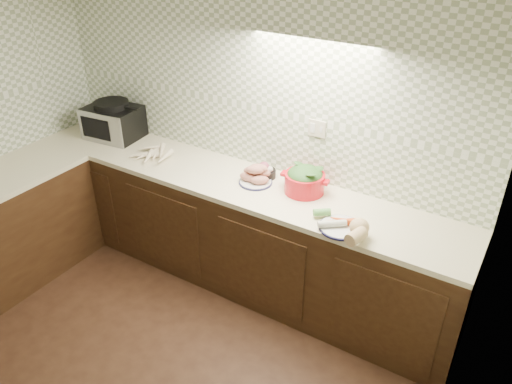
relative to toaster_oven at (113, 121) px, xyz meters
The scene contains 8 objects.
room 2.12m from the toaster_oven, 51.07° to the right, with size 3.60×3.60×2.60m.
counter 1.24m from the toaster_oven, 56.44° to the right, with size 3.60×3.60×0.90m.
toaster_oven is the anchor object (origin of this frame).
parsnip_pile 0.60m from the toaster_oven, 11.57° to the right, with size 0.31×0.34×0.07m.
sweet_potato_plate 1.49m from the toaster_oven, ahead, with size 0.25×0.25×0.15m.
onion_bowl 1.50m from the toaster_oven, ahead, with size 0.16×0.16×0.12m.
dutch_oven 1.85m from the toaster_oven, ahead, with size 0.36×0.32×0.20m.
veg_plate 2.33m from the toaster_oven, ahead, with size 0.45×0.32×0.13m.
Camera 1 is at (1.89, -1.18, 2.70)m, focal length 35.00 mm.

